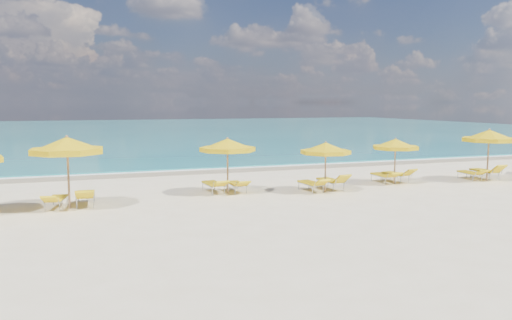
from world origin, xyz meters
name	(u,v)px	position (x,y,z in m)	size (l,w,h in m)	color
ground_plane	(268,193)	(0.00, 0.00, 0.00)	(120.00, 120.00, 0.00)	beige
ocean	(139,131)	(0.00, 48.00, 0.00)	(120.00, 80.00, 0.30)	#16797E
wet_sand_band	(220,170)	(0.00, 7.40, 0.00)	(120.00, 2.60, 0.01)	tan
foam_line	(217,168)	(0.00, 8.20, 0.00)	(120.00, 1.20, 0.03)	white
whitecap_near	(100,156)	(-6.00, 17.00, 0.00)	(14.00, 0.36, 0.05)	white
whitecap_far	(257,143)	(8.00, 24.00, 0.00)	(18.00, 0.30, 0.05)	white
umbrella_2	(67,146)	(-7.65, -0.52, 2.20)	(3.26, 3.26, 2.58)	#9E754F
umbrella_3	(227,146)	(-1.60, 0.42, 1.97)	(2.76, 2.76, 2.31)	#9E754F
umbrella_4	(326,149)	(2.33, -0.54, 1.80)	(2.54, 2.54, 2.11)	#9E754F
umbrella_5	(395,145)	(6.30, 0.29, 1.80)	(2.23, 2.23, 2.11)	#9E754F
umbrella_6	(489,136)	(10.98, -0.43, 2.12)	(3.10, 3.10, 2.49)	#9E754F
lounger_2_left	(56,203)	(-8.10, -0.30, 0.20)	(0.86, 1.74, 0.64)	#A5A8AD
lounger_2_right	(86,199)	(-7.11, -0.15, 0.23)	(0.71, 1.97, 0.76)	#A5A8AD
lounger_3_left	(214,187)	(-2.09, 0.83, 0.21)	(0.76, 1.87, 0.66)	#A5A8AD
lounger_3_right	(237,187)	(-1.13, 0.69, 0.20)	(0.60, 1.71, 0.61)	#A5A8AD
lounger_4_left	(311,187)	(1.82, -0.27, 0.21)	(0.74, 1.80, 0.67)	#A5A8AD
lounger_4_right	(331,184)	(2.88, -0.05, 0.22)	(0.79, 1.87, 0.79)	#A5A8AD
lounger_5_left	(384,178)	(5.95, 0.62, 0.21)	(0.62, 1.84, 0.65)	#A5A8AD
lounger_5_right	(396,177)	(6.77, 0.80, 0.21)	(0.88, 1.85, 0.73)	#A5A8AD
lounger_6_left	(470,176)	(10.45, 0.07, 0.20)	(0.66, 1.73, 0.63)	#A5A8AD
lounger_6_right	(485,174)	(11.37, 0.10, 0.23)	(0.65, 1.85, 0.83)	#A5A8AD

